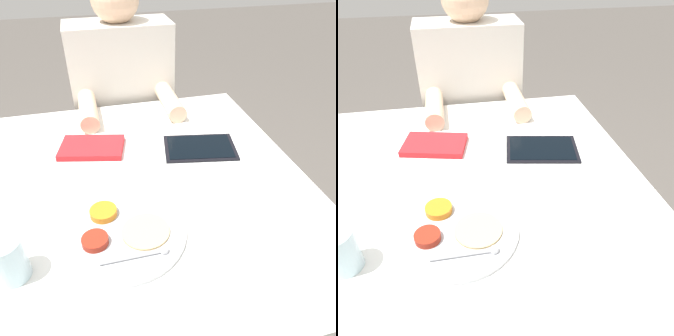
# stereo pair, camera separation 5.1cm
# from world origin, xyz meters

# --- Properties ---
(ground_plane) EXTENTS (12.00, 12.00, 0.00)m
(ground_plane) POSITION_xyz_m (0.00, 0.00, 0.00)
(ground_plane) COLOR #4C4742
(dining_table) EXTENTS (1.04, 1.06, 0.72)m
(dining_table) POSITION_xyz_m (0.00, 0.00, 0.36)
(dining_table) COLOR silver
(dining_table) RESTS_ON ground_plane
(thali_tray) EXTENTS (0.31, 0.31, 0.03)m
(thali_tray) POSITION_xyz_m (-0.05, -0.19, 0.73)
(thali_tray) COLOR #B7BABF
(thali_tray) RESTS_ON dining_table
(red_notebook) EXTENTS (0.23, 0.18, 0.02)m
(red_notebook) POSITION_xyz_m (-0.10, 0.21, 0.73)
(red_notebook) COLOR silver
(red_notebook) RESTS_ON dining_table
(tablet_device) EXTENTS (0.26, 0.20, 0.01)m
(tablet_device) POSITION_xyz_m (0.25, 0.13, 0.72)
(tablet_device) COLOR black
(tablet_device) RESTS_ON dining_table
(person_diner) EXTENTS (0.44, 0.46, 1.20)m
(person_diner) POSITION_xyz_m (0.07, 0.66, 0.56)
(person_diner) COLOR black
(person_diner) RESTS_ON ground_plane
(drinking_glass) EXTENTS (0.07, 0.07, 0.10)m
(drinking_glass) POSITION_xyz_m (-0.30, -0.25, 0.77)
(drinking_glass) COLOR silver
(drinking_glass) RESTS_ON dining_table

